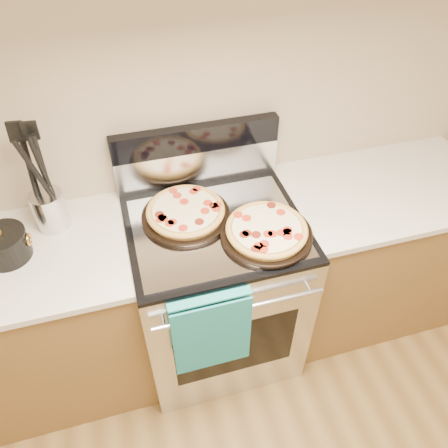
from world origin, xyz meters
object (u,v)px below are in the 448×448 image
object	(u,v)px
range_body	(216,291)
pepperoni_pizza_back	(186,212)
saucepan	(5,246)
utensil_crock	(50,210)
pepperoni_pizza_front	(267,231)

from	to	relation	value
range_body	pepperoni_pizza_back	xyz separation A→B (m)	(-0.11, 0.07, 0.50)
pepperoni_pizza_back	saucepan	xyz separation A→B (m)	(-0.73, -0.02, 0.01)
utensil_crock	saucepan	size ratio (longest dim) A/B	0.94
utensil_crock	saucepan	distance (m)	0.23
range_body	pepperoni_pizza_front	bearing A→B (deg)	-35.80
pepperoni_pizza_front	utensil_crock	xyz separation A→B (m)	(-0.85, 0.33, 0.04)
range_body	utensil_crock	distance (m)	0.88
range_body	pepperoni_pizza_back	distance (m)	0.52
pepperoni_pizza_back	pepperoni_pizza_front	xyz separation A→B (m)	(0.30, -0.20, 0.00)
pepperoni_pizza_back	utensil_crock	bearing A→B (deg)	167.60
pepperoni_pizza_back	utensil_crock	size ratio (longest dim) A/B	2.21
utensil_crock	saucepan	bearing A→B (deg)	-142.29
pepperoni_pizza_front	saucepan	world-z (taller)	saucepan
pepperoni_pizza_front	utensil_crock	bearing A→B (deg)	159.06
range_body	pepperoni_pizza_front	distance (m)	0.55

